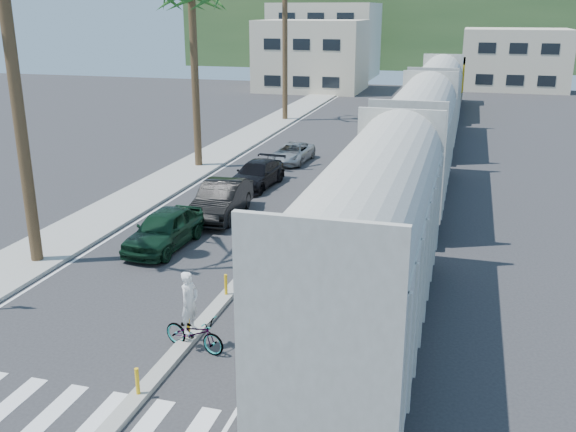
% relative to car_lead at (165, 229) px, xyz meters
% --- Properties ---
extents(ground, '(140.00, 140.00, 0.00)m').
position_rel_car_lead_xyz_m(ground, '(4.08, -8.84, -0.78)').
color(ground, '#28282B').
rests_on(ground, ground).
extents(sidewalk, '(3.00, 90.00, 0.15)m').
position_rel_car_lead_xyz_m(sidewalk, '(-4.42, 16.16, -0.70)').
color(sidewalk, gray).
rests_on(sidewalk, ground).
extents(rails, '(1.56, 100.00, 0.06)m').
position_rel_car_lead_xyz_m(rails, '(9.08, 19.16, -0.75)').
color(rails, black).
rests_on(rails, ground).
extents(median, '(0.45, 60.00, 0.85)m').
position_rel_car_lead_xyz_m(median, '(4.08, 11.12, -0.69)').
color(median, gray).
rests_on(median, ground).
extents(crosswalk, '(14.00, 2.20, 0.01)m').
position_rel_car_lead_xyz_m(crosswalk, '(4.08, -10.84, -0.77)').
color(crosswalk, silver).
rests_on(crosswalk, ground).
extents(lane_markings, '(9.42, 90.00, 0.01)m').
position_rel_car_lead_xyz_m(lane_markings, '(1.93, 16.16, -0.77)').
color(lane_markings, silver).
rests_on(lane_markings, ground).
extents(freight_train, '(3.00, 60.94, 5.85)m').
position_rel_car_lead_xyz_m(freight_train, '(9.08, 14.98, 2.13)').
color(freight_train, '#A6A498').
rests_on(freight_train, ground).
extents(buildings, '(38.00, 27.00, 10.00)m').
position_rel_car_lead_xyz_m(buildings, '(-2.33, 62.82, 3.58)').
color(buildings, beige).
rests_on(buildings, ground).
extents(hillside, '(80.00, 20.00, 12.00)m').
position_rel_car_lead_xyz_m(hillside, '(4.08, 91.16, 5.22)').
color(hillside, '#385628').
rests_on(hillside, ground).
extents(car_lead, '(2.12, 4.68, 1.56)m').
position_rel_car_lead_xyz_m(car_lead, '(0.00, 0.00, 0.00)').
color(car_lead, black).
rests_on(car_lead, ground).
extents(car_second, '(2.44, 5.26, 1.65)m').
position_rel_car_lead_xyz_m(car_second, '(0.73, 4.34, 0.05)').
color(car_second, black).
rests_on(car_second, ground).
extents(car_third, '(2.70, 5.03, 1.37)m').
position_rel_car_lead_xyz_m(car_third, '(0.61, 9.83, -0.10)').
color(car_third, black).
rests_on(car_third, ground).
extents(car_rear, '(2.41, 4.47, 1.18)m').
position_rel_car_lead_xyz_m(car_rear, '(0.92, 15.98, -0.19)').
color(car_rear, '#9FA2A4').
rests_on(car_rear, ground).
extents(cyclist, '(1.54, 2.25, 2.33)m').
position_rel_car_lead_xyz_m(cyclist, '(4.42, -7.21, -0.04)').
color(cyclist, '#9EA0A5').
rests_on(cyclist, ground).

